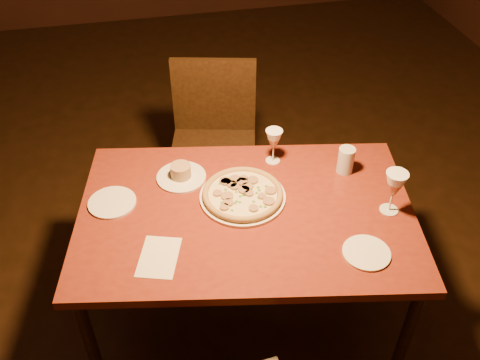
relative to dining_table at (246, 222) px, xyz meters
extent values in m
plane|color=black|center=(-0.21, 0.26, -0.68)|extent=(7.00, 7.00, 0.00)
cube|color=maroon|center=(0.00, 0.00, 0.05)|extent=(1.53, 1.13, 0.04)
cylinder|color=black|center=(-0.69, -0.26, -0.33)|extent=(0.05, 0.05, 0.70)
cylinder|color=black|center=(-0.55, 0.50, -0.33)|extent=(0.05, 0.05, 0.70)
cylinder|color=black|center=(0.55, -0.50, -0.33)|extent=(0.05, 0.05, 0.70)
cylinder|color=black|center=(0.69, 0.26, -0.33)|extent=(0.05, 0.05, 0.70)
cube|color=black|center=(-0.02, 0.74, -0.19)|extent=(0.55, 0.55, 0.04)
cube|color=black|center=(0.03, 0.94, 0.05)|extent=(0.45, 0.14, 0.44)
cylinder|color=black|center=(-0.24, 0.60, -0.44)|extent=(0.04, 0.04, 0.47)
cylinder|color=black|center=(-0.15, 0.96, -0.44)|extent=(0.04, 0.04, 0.47)
cylinder|color=black|center=(0.12, 0.51, -0.44)|extent=(0.04, 0.04, 0.47)
cylinder|color=black|center=(0.21, 0.87, -0.44)|extent=(0.04, 0.04, 0.47)
cylinder|color=white|center=(0.00, 0.08, 0.07)|extent=(0.37, 0.37, 0.01)
cylinder|color=#F9EBAC|center=(0.00, 0.08, 0.09)|extent=(0.33, 0.33, 0.01)
torus|color=tan|center=(0.00, 0.08, 0.09)|extent=(0.34, 0.34, 0.03)
cylinder|color=white|center=(-0.24, 0.27, 0.07)|extent=(0.22, 0.22, 0.01)
cylinder|color=#A5825E|center=(-0.24, 0.27, 0.11)|extent=(0.09, 0.09, 0.06)
cylinder|color=silver|center=(0.49, 0.16, 0.13)|extent=(0.07, 0.07, 0.12)
cylinder|color=white|center=(-0.54, 0.16, 0.07)|extent=(0.20, 0.20, 0.01)
cylinder|color=white|center=(0.39, -0.33, 0.07)|extent=(0.18, 0.18, 0.01)
cube|color=silver|center=(-0.38, -0.18, 0.07)|extent=(0.20, 0.24, 0.00)
camera|label=1|loc=(-0.37, -1.56, 1.59)|focal=40.00mm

